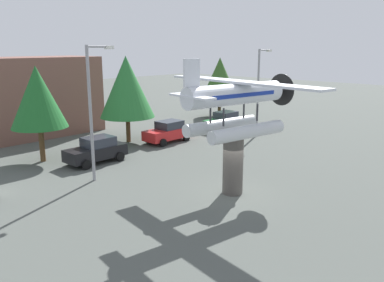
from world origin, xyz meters
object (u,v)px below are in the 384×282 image
(tree_east, at_px, (38,97))
(tree_center_back, at_px, (127,87))
(car_mid_black, at_px, (96,150))
(streetlight_secondary, at_px, (259,86))
(display_pedestal, at_px, (233,164))
(streetlight_primary, at_px, (93,104))
(floatplane_monument, at_px, (236,103))
(car_distant_green, at_px, (224,121))
(tree_far_east, at_px, (220,81))
(car_far_red, at_px, (168,132))
(storefront_building, at_px, (29,97))

(tree_east, distance_m, tree_center_back, 7.69)
(car_mid_black, height_order, streetlight_secondary, streetlight_secondary)
(tree_east, bearing_deg, car_mid_black, -51.38)
(display_pedestal, bearing_deg, streetlight_primary, 116.90)
(floatplane_monument, relative_size, streetlight_secondary, 1.38)
(car_distant_green, height_order, tree_center_back, tree_center_back)
(display_pedestal, distance_m, car_mid_black, 10.56)
(car_distant_green, distance_m, streetlight_secondary, 5.06)
(floatplane_monument, relative_size, car_distant_green, 2.49)
(floatplane_monument, relative_size, tree_east, 1.59)
(tree_east, distance_m, tree_far_east, 22.23)
(car_far_red, bearing_deg, streetlight_secondary, 150.33)
(display_pedestal, xyz_separation_m, storefront_building, (-0.65, 22.00, 1.82))
(display_pedestal, height_order, storefront_building, storefront_building)
(display_pedestal, xyz_separation_m, tree_center_back, (3.66, 13.65, 2.96))
(car_far_red, relative_size, tree_center_back, 0.59)
(car_distant_green, height_order, streetlight_secondary, streetlight_secondary)
(car_mid_black, relative_size, streetlight_primary, 0.53)
(display_pedestal, relative_size, floatplane_monument, 0.31)
(tree_east, relative_size, tree_far_east, 1.00)
(streetlight_primary, distance_m, tree_east, 6.08)
(car_distant_green, height_order, streetlight_primary, streetlight_primary)
(tree_center_back, bearing_deg, tree_east, -178.07)
(car_far_red, height_order, streetlight_secondary, streetlight_secondary)
(car_distant_green, bearing_deg, car_mid_black, 1.31)
(car_far_red, bearing_deg, tree_center_back, -47.93)
(streetlight_secondary, bearing_deg, streetlight_primary, 179.28)
(storefront_building, relative_size, tree_east, 1.81)
(car_mid_black, bearing_deg, tree_center_back, -148.51)
(car_mid_black, bearing_deg, streetlight_primary, 56.09)
(tree_east, height_order, tree_far_east, tree_far_east)
(car_far_red, xyz_separation_m, streetlight_secondary, (7.17, -4.08, 3.53))
(car_distant_green, bearing_deg, tree_far_east, -137.03)
(car_mid_black, xyz_separation_m, car_distant_green, (14.47, 0.33, 0.00))
(streetlight_secondary, relative_size, tree_east, 1.15)
(tree_center_back, bearing_deg, car_distant_green, -17.64)
(streetlight_secondary, distance_m, tree_far_east, 9.91)
(tree_far_east, bearing_deg, car_mid_black, -165.16)
(floatplane_monument, bearing_deg, car_far_red, 72.13)
(car_far_red, relative_size, streetlight_primary, 0.53)
(car_far_red, bearing_deg, car_mid_black, 5.99)
(car_distant_green, height_order, tree_far_east, tree_far_east)
(tree_east, xyz_separation_m, tree_center_back, (7.68, 0.26, 0.11))
(streetlight_primary, xyz_separation_m, tree_east, (-0.31, 6.07, -0.11))
(tree_center_back, bearing_deg, car_far_red, -47.93)
(streetlight_primary, xyz_separation_m, tree_far_east, (21.80, 8.31, -0.48))
(display_pedestal, height_order, floatplane_monument, floatplane_monument)
(storefront_building, bearing_deg, streetlight_primary, -101.81)
(streetlight_secondary, bearing_deg, floatplane_monument, -151.09)
(streetlight_primary, bearing_deg, streetlight_secondary, -0.72)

